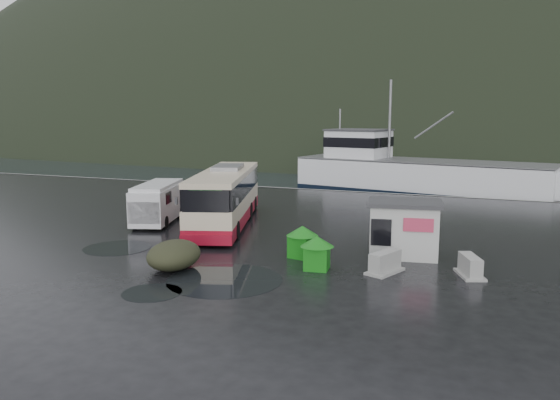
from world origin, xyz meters
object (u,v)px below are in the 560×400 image
at_px(waste_bin_right, 317,269).
at_px(ticket_kiosk, 403,256).
at_px(white_van, 159,222).
at_px(waste_bin_left, 302,257).
at_px(fishing_trawler, 420,182).
at_px(coach_bus, 226,224).
at_px(jersey_barrier_a, 385,273).
at_px(dome_tent, 174,268).
at_px(jersey_barrier_b, 470,276).

bearing_deg(waste_bin_right, ticket_kiosk, 49.75).
bearing_deg(white_van, ticket_kiosk, -27.17).
height_order(waste_bin_left, ticket_kiosk, ticket_kiosk).
distance_m(white_van, fishing_trawler, 27.15).
xyz_separation_m(waste_bin_left, fishing_trawler, (1.32, 28.88, 0.00)).
relative_size(coach_bus, jersey_barrier_a, 6.89).
bearing_deg(coach_bus, ticket_kiosk, -35.59).
relative_size(waste_bin_left, dome_tent, 0.49).
height_order(coach_bus, fishing_trawler, fishing_trawler).
bearing_deg(ticket_kiosk, jersey_barrier_b, -46.26).
relative_size(white_van, jersey_barrier_b, 3.44).
bearing_deg(waste_bin_right, fishing_trawler, 89.65).
xyz_separation_m(waste_bin_right, dome_tent, (-5.33, -1.99, 0.00)).
bearing_deg(waste_bin_right, coach_bus, 138.13).
xyz_separation_m(jersey_barrier_a, fishing_trawler, (-2.42, 29.89, 0.00)).
distance_m(waste_bin_left, jersey_barrier_b, 6.85).
height_order(waste_bin_right, jersey_barrier_a, waste_bin_right).
xyz_separation_m(dome_tent, jersey_barrier_b, (11.04, 3.23, 0.00)).
bearing_deg(jersey_barrier_b, ticket_kiosk, 143.12).
distance_m(ticket_kiosk, jersey_barrier_b, 3.56).
relative_size(white_van, waste_bin_left, 3.94).
xyz_separation_m(coach_bus, ticket_kiosk, (10.29, -3.28, 0.00)).
relative_size(coach_bus, fishing_trawler, 0.43).
relative_size(waste_bin_right, ticket_kiosk, 0.43).
height_order(ticket_kiosk, jersey_barrier_b, ticket_kiosk).
height_order(dome_tent, fishing_trawler, fishing_trawler).
bearing_deg(ticket_kiosk, white_van, 161.00).
height_order(coach_bus, waste_bin_right, coach_bus).
xyz_separation_m(coach_bus, jersey_barrier_b, (13.14, -5.42, 0.00)).
bearing_deg(dome_tent, waste_bin_right, 20.43).
relative_size(waste_bin_right, jersey_barrier_b, 0.85).
distance_m(coach_bus, waste_bin_right, 9.98).
height_order(coach_bus, jersey_barrier_b, coach_bus).
height_order(ticket_kiosk, jersey_barrier_a, ticket_kiosk).
bearing_deg(white_van, jersey_barrier_a, -38.35).
xyz_separation_m(jersey_barrier_b, fishing_trawler, (-5.52, 29.15, 0.00)).
distance_m(coach_bus, waste_bin_left, 8.14).
distance_m(waste_bin_right, jersey_barrier_b, 5.84).
relative_size(jersey_barrier_a, jersey_barrier_b, 1.05).
xyz_separation_m(waste_bin_left, dome_tent, (-4.20, -3.49, 0.00)).
distance_m(coach_bus, ticket_kiosk, 10.80).
height_order(coach_bus, jersey_barrier_a, coach_bus).
distance_m(white_van, waste_bin_right, 12.64).
distance_m(white_van, jersey_barrier_b, 17.55).
bearing_deg(jersey_barrier_b, jersey_barrier_a, -166.67).
bearing_deg(jersey_barrier_b, dome_tent, -163.72).
xyz_separation_m(coach_bus, waste_bin_left, (6.30, -5.15, 0.00)).
distance_m(dome_tent, jersey_barrier_b, 11.50).
xyz_separation_m(white_van, jersey_barrier_b, (16.96, -4.53, 0.00)).
bearing_deg(waste_bin_right, dome_tent, -159.57).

